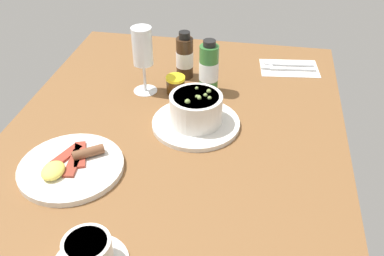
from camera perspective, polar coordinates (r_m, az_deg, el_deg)
name	(u,v)px	position (r cm, az deg, el deg)	size (l,w,h in cm)	color
ground_plane	(174,138)	(107.72, -2.42, -1.26)	(110.00, 84.00, 3.00)	brown
porridge_bowl	(196,112)	(106.99, 0.53, 2.10)	(22.10, 22.10, 9.44)	silver
cutlery_setting	(288,67)	(138.16, 12.48, 7.79)	(13.31, 18.83, 0.90)	silver
coffee_cup	(88,255)	(78.70, -13.51, -15.97)	(13.47, 13.47, 6.23)	silver
wine_glass	(143,50)	(117.99, -6.53, 10.19)	(6.67, 6.67, 19.01)	white
jam_jar	(176,85)	(121.32, -2.18, 5.72)	(5.37, 5.37, 5.03)	#47290C
sauce_bottle_brown	(185,57)	(127.59, -0.97, 9.31)	(5.02, 5.02, 14.20)	#382314
sauce_bottle_green	(209,69)	(119.54, 2.23, 7.78)	(5.35, 5.35, 15.60)	#337233
breakfast_plate	(71,167)	(99.06, -15.69, -4.92)	(23.09, 23.09, 3.70)	silver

